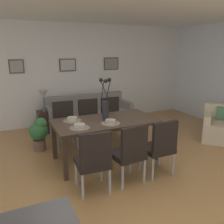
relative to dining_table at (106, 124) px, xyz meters
The scene contains 24 objects.
ground_plane 1.00m from the dining_table, 95.09° to the right, with size 9.00×9.00×0.00m, color #A87A47.
back_wall_panel 2.58m from the dining_table, 91.52° to the left, with size 9.00×0.10×2.60m, color silver.
dining_table is the anchor object (origin of this frame).
dining_chair_near_left 1.07m from the dining_table, 122.16° to the right, with size 0.47×0.47×0.92m.
dining_chair_near_right 1.05m from the dining_table, 119.59° to the left, with size 0.45×0.45×0.92m.
dining_chair_far_left 0.89m from the dining_table, 89.41° to the right, with size 0.47×0.47×0.92m.
dining_chair_far_right 0.92m from the dining_table, 88.27° to the left, with size 0.45×0.45×0.92m.
dining_chair_mid_left 1.04m from the dining_table, 58.28° to the right, with size 0.45×0.45×0.92m.
dining_chair_mid_right 1.04m from the dining_table, 58.46° to the left, with size 0.45×0.45×0.92m.
centerpiece_vase 0.36m from the dining_table, 55.35° to the left, with size 0.21×0.23×0.73m.
placemat_near_left 0.59m from the dining_table, 158.62° to the right, with size 0.32×0.32×0.01m, color #7F705B.
bowl_near_left 0.59m from the dining_table, 158.62° to the right, with size 0.17×0.17×0.07m.
placemat_near_right 0.59m from the dining_table, 158.62° to the left, with size 0.32×0.32×0.01m, color #7F705B.
bowl_near_right 0.59m from the dining_table, 158.62° to the left, with size 0.17×0.17×0.07m.
placemat_far_left 0.23m from the dining_table, 90.00° to the right, with size 0.32×0.32×0.01m, color #7F705B.
bowl_far_left 0.24m from the dining_table, 90.00° to the right, with size 0.17×0.17×0.07m.
sofa 1.97m from the dining_table, 79.30° to the left, with size 2.08×0.84×0.80m.
side_table 2.12m from the dining_table, 110.68° to the left, with size 0.36×0.36×0.52m, color #33261E.
table_lamp 2.09m from the dining_table, 110.68° to the left, with size 0.22×0.22×0.51m.
armchair 2.74m from the dining_table, ahead, with size 1.13×1.13×0.75m.
framed_picture_left 2.87m from the dining_table, 116.82° to the left, with size 0.34×0.03×0.32m.
framed_picture_center 2.59m from the dining_table, 90.00° to the left, with size 0.43×0.03×0.32m.
framed_picture_right 2.87m from the dining_table, 63.18° to the left, with size 0.43×0.03×0.34m.
potted_plant 1.40m from the dining_table, 138.66° to the left, with size 0.36×0.36×0.67m.
Camera 1 is at (-1.50, -2.90, 1.95)m, focal length 37.85 mm.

